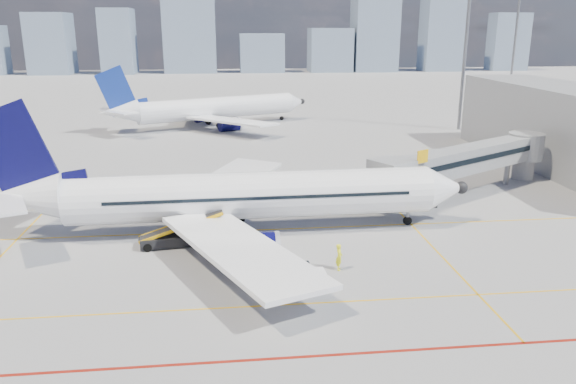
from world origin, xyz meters
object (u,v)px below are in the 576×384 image
object	(u,v)px
baggage_tug	(308,274)
ramp_worker	(339,257)
second_aircraft	(209,109)
main_aircraft	(232,197)
cargo_dolly	(256,260)
belt_loader	(172,238)

from	to	relation	value
baggage_tug	ramp_worker	bearing A→B (deg)	35.38
baggage_tug	ramp_worker	size ratio (longest dim) A/B	1.13
second_aircraft	baggage_tug	size ratio (longest dim) A/B	16.29
main_aircraft	cargo_dolly	bearing A→B (deg)	-81.12
baggage_tug	cargo_dolly	bearing A→B (deg)	147.11
baggage_tug	main_aircraft	bearing A→B (deg)	110.99
second_aircraft	baggage_tug	distance (m)	66.07
main_aircraft	baggage_tug	bearing A→B (deg)	-66.19
second_aircraft	ramp_worker	bearing A→B (deg)	-104.53
second_aircraft	ramp_worker	distance (m)	64.32
main_aircraft	second_aircraft	xyz separation A→B (m)	(-3.19, 54.72, 0.00)
second_aircraft	cargo_dolly	world-z (taller)	second_aircraft
main_aircraft	belt_loader	world-z (taller)	main_aircraft
main_aircraft	cargo_dolly	size ratio (longest dim) A/B	10.37
second_aircraft	belt_loader	world-z (taller)	second_aircraft
belt_loader	ramp_worker	bearing A→B (deg)	-32.94
belt_loader	ramp_worker	world-z (taller)	belt_loader
main_aircraft	baggage_tug	distance (m)	12.14
second_aircraft	baggage_tug	world-z (taller)	second_aircraft
cargo_dolly	second_aircraft	bearing A→B (deg)	79.72
main_aircraft	ramp_worker	world-z (taller)	main_aircraft
cargo_dolly	ramp_worker	bearing A→B (deg)	-12.42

